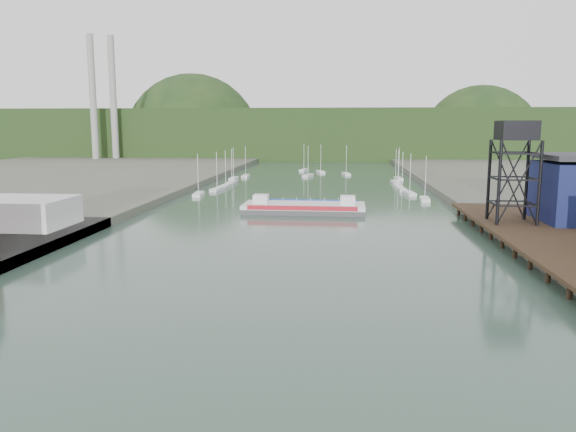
# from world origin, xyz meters

# --- Properties ---
(ground) EXTENTS (600.00, 600.00, 0.00)m
(ground) POSITION_xyz_m (0.00, 0.00, 0.00)
(ground) COLOR #2E473E
(ground) RESTS_ON ground
(east_pier) EXTENTS (14.00, 70.00, 2.45)m
(east_pier) POSITION_xyz_m (37.00, 45.00, 1.90)
(east_pier) COLOR black
(east_pier) RESTS_ON ground
(white_shed) EXTENTS (18.00, 12.00, 4.50)m
(white_shed) POSITION_xyz_m (-44.00, 50.00, 3.85)
(white_shed) COLOR silver
(white_shed) RESTS_ON west_quay
(lift_tower) EXTENTS (6.50, 6.50, 16.00)m
(lift_tower) POSITION_xyz_m (35.00, 58.00, 15.65)
(lift_tower) COLOR black
(lift_tower) RESTS_ON east_pier
(marina_sailboats) EXTENTS (57.71, 92.65, 0.90)m
(marina_sailboats) POSITION_xyz_m (0.08, 138.46, 0.35)
(marina_sailboats) COLOR silver
(marina_sailboats) RESTS_ON ground
(smokestacks) EXTENTS (11.20, 8.20, 60.00)m
(smokestacks) POSITION_xyz_m (-106.00, 232.50, 30.00)
(smokestacks) COLOR gray
(smokestacks) RESTS_ON ground
(distant_hills) EXTENTS (500.00, 120.00, 80.00)m
(distant_hills) POSITION_xyz_m (-3.98, 301.35, 10.38)
(distant_hills) COLOR #173216
(distant_hills) RESTS_ON ground
(chain_ferry) EXTENTS (24.68, 10.49, 3.53)m
(chain_ferry) POSITION_xyz_m (0.55, 79.09, 1.01)
(chain_ferry) COLOR #47474A
(chain_ferry) RESTS_ON ground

